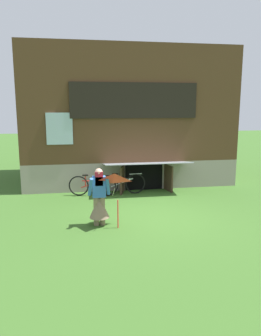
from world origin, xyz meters
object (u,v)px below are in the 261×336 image
kite (115,187)px  bicycle_red (92,186)px  person (99,202)px  bicycle_silver (122,184)px

kite → bicycle_red: size_ratio=0.83×
kite → bicycle_red: kite is taller
person → bicycle_silver: bearing=72.0°
person → bicycle_red: size_ratio=0.93×
bicycle_silver → bicycle_red: 1.04m
kite → bicycle_red: (-0.38, 3.39, -0.77)m
kite → person: bearing=123.9°
bicycle_silver → bicycle_red: (-1.04, -0.03, -0.01)m
bicycle_red → kite: bearing=-70.3°
person → bicycle_red: person is taller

